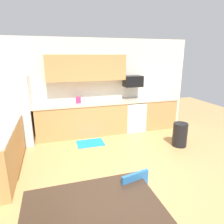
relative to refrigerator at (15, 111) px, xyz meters
The scene contains 17 objects.
ground_plane 3.23m from the refrigerator, 45.52° to the right, with size 12.00×12.00×0.00m, color tan.
wall_back 2.27m from the refrigerator, 11.16° to the left, with size 5.80×0.10×2.70m, color silver.
cabinet_run_back 1.75m from the refrigerator, ahead, with size 2.52×0.60×0.90m, color tan.
cabinet_run_back_right 4.09m from the refrigerator, ahead, with size 1.03×0.60×0.90m, color tan.
cabinet_run_left 1.49m from the refrigerator, 94.83° to the right, with size 0.60×2.00×0.90m, color tan.
countertop_back 2.18m from the refrigerator, ahead, with size 4.80×0.64×0.04m, color beige.
upper_cabinets_back 2.15m from the refrigerator, ahead, with size 2.20×0.34×0.70m, color tan.
refrigerator is the anchor object (origin of this frame).
oven_range 3.28m from the refrigerator, ahead, with size 0.60×0.60×0.91m.
microwave 3.32m from the refrigerator, ahead, with size 0.54×0.36×0.32m, color black.
sink_basin 1.81m from the refrigerator, ahead, with size 0.48×0.40×0.14m, color #A5A8AD.
sink_faucet 1.83m from the refrigerator, ahead, with size 0.02×0.02×0.24m, color #B2B5BA.
dining_table 3.90m from the refrigerator, 71.74° to the right, with size 1.40×0.90×0.75m.
chair_near_table 3.99m from the refrigerator, 62.45° to the right, with size 0.48×0.48×0.85m.
trash_bin 4.20m from the refrigerator, 19.09° to the right, with size 0.36×0.36×0.60m, color black.
floor_mat 2.06m from the refrigerator, 17.74° to the right, with size 0.70×0.50×0.01m, color #198CBF.
kettle 1.62m from the refrigerator, ahead, with size 0.14×0.14×0.20m, color #CC3372.
Camera 1 is at (-1.27, -3.18, 2.24)m, focal length 32.33 mm.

